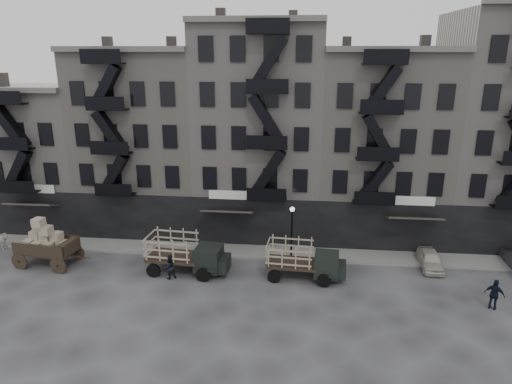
# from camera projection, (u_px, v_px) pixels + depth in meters

# --- Properties ---
(ground) EXTENTS (140.00, 140.00, 0.00)m
(ground) POSITION_uv_depth(u_px,v_px,m) (247.00, 275.00, 32.07)
(ground) COLOR #38383A
(ground) RESTS_ON ground
(sidewalk) EXTENTS (55.00, 2.50, 0.15)m
(sidewalk) POSITION_uv_depth(u_px,v_px,m) (253.00, 252.00, 35.61)
(sidewalk) COLOR slate
(sidewalk) RESTS_ON ground
(building_west) EXTENTS (10.00, 11.35, 13.20)m
(building_west) POSITION_uv_depth(u_px,v_px,m) (43.00, 154.00, 41.58)
(building_west) COLOR gray
(building_west) RESTS_ON ground
(building_midwest) EXTENTS (10.00, 11.35, 16.20)m
(building_midwest) POSITION_uv_depth(u_px,v_px,m) (148.00, 140.00, 40.14)
(building_midwest) COLOR gray
(building_midwest) RESTS_ON ground
(building_center) EXTENTS (10.00, 11.35, 18.20)m
(building_center) POSITION_uv_depth(u_px,v_px,m) (261.00, 131.00, 38.84)
(building_center) COLOR gray
(building_center) RESTS_ON ground
(building_mideast) EXTENTS (10.00, 11.35, 16.20)m
(building_mideast) POSITION_uv_depth(u_px,v_px,m) (379.00, 145.00, 38.15)
(building_mideast) COLOR gray
(building_mideast) RESTS_ON ground
(building_east) EXTENTS (10.00, 11.35, 19.20)m
(building_east) POSITION_uv_depth(u_px,v_px,m) (508.00, 129.00, 36.70)
(building_east) COLOR gray
(building_east) RESTS_ON ground
(lamp_post) EXTENTS (0.36, 0.36, 4.28)m
(lamp_post) POSITION_uv_depth(u_px,v_px,m) (292.00, 226.00, 33.40)
(lamp_post) COLOR black
(lamp_post) RESTS_ON ground
(wagon) EXTENTS (4.61, 2.83, 3.69)m
(wagon) POSITION_uv_depth(u_px,v_px,m) (44.00, 238.00, 33.03)
(wagon) COLOR black
(wagon) RESTS_ON ground
(stake_truck_west) EXTENTS (5.90, 2.77, 2.88)m
(stake_truck_west) POSITION_uv_depth(u_px,v_px,m) (185.00, 251.00, 32.00)
(stake_truck_west) COLOR black
(stake_truck_west) RESTS_ON ground
(stake_truck_east) EXTENTS (5.48, 2.55, 2.68)m
(stake_truck_east) POSITION_uv_depth(u_px,v_px,m) (304.00, 258.00, 31.21)
(stake_truck_east) COLOR black
(stake_truck_east) RESTS_ON ground
(car_east) EXTENTS (1.59, 3.70, 1.24)m
(car_east) POSITION_uv_depth(u_px,v_px,m) (430.00, 259.00, 33.03)
(car_east) COLOR #BAB5A7
(car_east) RESTS_ON ground
(pedestrian_mid) EXTENTS (1.08, 1.02, 1.77)m
(pedestrian_mid) POSITION_uv_depth(u_px,v_px,m) (170.00, 267.00, 31.33)
(pedestrian_mid) COLOR black
(pedestrian_mid) RESTS_ON ground
(policeman) EXTENTS (1.23, 1.02, 1.96)m
(policeman) POSITION_uv_depth(u_px,v_px,m) (495.00, 295.00, 27.60)
(policeman) COLOR black
(policeman) RESTS_ON ground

